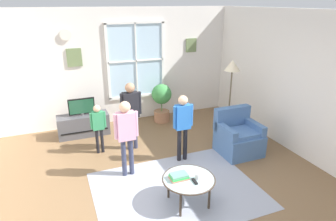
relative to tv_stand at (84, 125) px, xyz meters
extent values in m
cube|color=brown|center=(0.97, -2.60, -0.25)|extent=(6.23, 6.86, 0.02)
cube|color=silver|center=(0.97, 0.59, 1.12)|extent=(5.63, 0.12, 2.71)
cube|color=silver|center=(1.41, 0.52, 1.25)|extent=(1.37, 0.02, 1.77)
cube|color=white|center=(1.41, 0.50, 2.13)|extent=(1.43, 0.04, 0.06)
cube|color=white|center=(1.41, 0.50, 0.36)|extent=(1.43, 0.04, 0.06)
cube|color=white|center=(0.72, 0.50, 1.25)|extent=(0.06, 0.04, 1.77)
cube|color=white|center=(2.09, 0.50, 1.25)|extent=(0.06, 0.04, 1.77)
cube|color=white|center=(1.41, 0.50, 1.25)|extent=(0.03, 0.04, 1.77)
cube|color=white|center=(1.41, 0.50, 1.25)|extent=(1.37, 0.04, 0.03)
cube|color=#667A4C|center=(0.00, 0.51, 1.42)|extent=(0.32, 0.03, 0.40)
cube|color=#667A4C|center=(2.86, 0.51, 1.54)|extent=(0.28, 0.03, 0.34)
cylinder|color=silver|center=(-0.13, 0.50, 1.92)|extent=(0.24, 0.04, 0.24)
cube|color=silver|center=(3.84, -2.60, 1.12)|extent=(0.12, 6.26, 2.71)
cube|color=#999EAD|center=(1.12, -2.66, -0.24)|extent=(2.56, 2.01, 0.01)
cube|color=#4C4C51|center=(0.00, 0.00, 0.00)|extent=(1.10, 0.41, 0.48)
cube|color=black|center=(0.00, -0.21, -0.07)|extent=(0.99, 0.02, 0.02)
cylinder|color=#4C4C4C|center=(0.00, 0.00, 0.26)|extent=(0.08, 0.08, 0.05)
cube|color=black|center=(0.00, 0.00, 0.44)|extent=(0.56, 0.05, 0.35)
cube|color=#1E4C33|center=(0.00, -0.03, 0.44)|extent=(0.52, 0.01, 0.31)
cube|color=#476B9E|center=(2.74, -1.99, -0.03)|extent=(0.76, 0.72, 0.42)
cube|color=#476B9E|center=(2.74, -1.69, 0.41)|extent=(0.76, 0.16, 0.45)
cube|color=#476B9E|center=(2.42, -1.99, 0.28)|extent=(0.12, 0.65, 0.20)
cube|color=#476B9E|center=(3.06, -1.99, 0.28)|extent=(0.12, 0.65, 0.20)
cube|color=#4D73AA|center=(2.74, -2.04, 0.22)|extent=(0.61, 0.50, 0.08)
cylinder|color=#99B2B7|center=(1.15, -3.02, 0.18)|extent=(0.76, 0.76, 0.02)
torus|color=#3F3328|center=(1.15, -3.02, 0.18)|extent=(0.78, 0.78, 0.02)
cylinder|color=#33281E|center=(0.93, -2.79, -0.03)|extent=(0.04, 0.04, 0.41)
cylinder|color=#33281E|center=(1.38, -2.79, -0.03)|extent=(0.04, 0.04, 0.41)
cylinder|color=#33281E|center=(0.93, -3.24, -0.03)|extent=(0.04, 0.04, 0.41)
cylinder|color=#33281E|center=(1.38, -3.24, -0.03)|extent=(0.04, 0.04, 0.41)
cube|color=tan|center=(1.02, -2.97, 0.20)|extent=(0.26, 0.19, 0.02)
cube|color=green|center=(1.02, -2.97, 0.22)|extent=(0.25, 0.18, 0.03)
cube|color=#5B987C|center=(1.02, -2.97, 0.25)|extent=(0.24, 0.17, 0.03)
cylinder|color=white|center=(1.27, -3.07, 0.24)|extent=(0.08, 0.08, 0.10)
cube|color=black|center=(1.20, -3.13, 0.20)|extent=(0.04, 0.14, 0.02)
cylinder|color=black|center=(1.53, -1.82, 0.08)|extent=(0.08, 0.08, 0.65)
cylinder|color=black|center=(1.65, -1.82, 0.08)|extent=(0.08, 0.08, 0.65)
cube|color=blue|center=(1.59, -1.82, 0.64)|extent=(0.28, 0.15, 0.46)
sphere|color=#D8AD8C|center=(1.59, -1.82, 0.95)|extent=(0.18, 0.18, 0.18)
cylinder|color=blue|center=(1.43, -1.84, 0.66)|extent=(0.06, 0.06, 0.41)
cylinder|color=blue|center=(1.75, -1.84, 0.66)|extent=(0.06, 0.06, 0.41)
cylinder|color=black|center=(0.15, -0.96, 0.01)|extent=(0.06, 0.06, 0.51)
cylinder|color=black|center=(0.25, -0.96, 0.01)|extent=(0.06, 0.06, 0.51)
cube|color=#338C59|center=(0.20, -0.96, 0.45)|extent=(0.22, 0.11, 0.36)
sphere|color=#D8AD8C|center=(0.20, -0.96, 0.69)|extent=(0.14, 0.14, 0.14)
cylinder|color=#338C59|center=(0.07, -0.98, 0.46)|extent=(0.05, 0.05, 0.32)
cylinder|color=#338C59|center=(0.33, -0.98, 0.46)|extent=(0.05, 0.05, 0.32)
cylinder|color=#333851|center=(0.45, -1.94, 0.10)|extent=(0.08, 0.08, 0.68)
cylinder|color=#333851|center=(0.58, -1.94, 0.10)|extent=(0.08, 0.08, 0.68)
cube|color=#DB9EBC|center=(0.52, -1.94, 0.68)|extent=(0.29, 0.15, 0.48)
sphere|color=#D8AD8C|center=(0.52, -1.94, 1.01)|extent=(0.18, 0.18, 0.18)
cylinder|color=#DB9EBC|center=(0.35, -1.96, 0.70)|extent=(0.06, 0.06, 0.43)
cylinder|color=#DB9EBC|center=(0.69, -1.96, 0.70)|extent=(0.06, 0.06, 0.43)
cylinder|color=#333851|center=(0.77, -1.03, 0.11)|extent=(0.08, 0.08, 0.70)
cylinder|color=#333851|center=(0.91, -1.03, 0.11)|extent=(0.08, 0.08, 0.70)
cube|color=black|center=(0.84, -1.03, 0.71)|extent=(0.30, 0.16, 0.50)
sphere|color=#A87A5B|center=(0.84, -1.03, 1.05)|extent=(0.19, 0.19, 0.19)
cylinder|color=black|center=(0.66, -1.05, 0.73)|extent=(0.06, 0.06, 0.45)
cylinder|color=black|center=(1.02, -1.05, 0.73)|extent=(0.06, 0.06, 0.45)
cylinder|color=#9E6B4C|center=(1.90, 0.10, -0.10)|extent=(0.38, 0.38, 0.27)
cylinder|color=#4C7238|center=(1.90, 0.10, 0.13)|extent=(0.02, 0.02, 0.19)
sphere|color=#3E8E45|center=(1.90, 0.10, 0.47)|extent=(0.49, 0.49, 0.49)
cylinder|color=black|center=(2.92, -1.30, -0.22)|extent=(0.26, 0.26, 0.03)
cylinder|color=brown|center=(2.92, -1.30, 0.52)|extent=(0.03, 0.03, 1.51)
cone|color=beige|center=(2.92, -1.30, 1.37)|extent=(0.32, 0.32, 0.22)
camera|label=1|loc=(-0.46, -6.27, 2.60)|focal=31.34mm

